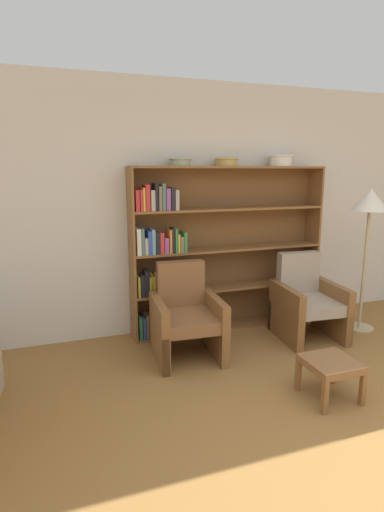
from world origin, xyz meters
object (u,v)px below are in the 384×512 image
armchair_leather (186,317)px  floor_lamp (370,208)px  footstool (331,367)px  bowl_terracotta (226,161)px  bowl_brass (180,161)px  armchair_cushioned (307,302)px  bowl_stoneware (281,160)px  bookshelf (210,251)px

armchair_leather → floor_lamp: size_ratio=0.56×
floor_lamp → footstool: bearing=-139.3°
floor_lamp → footstool: 2.03m
bowl_terracotta → footstool: (0.20, -1.66, -1.63)m
footstool → armchair_leather: bearing=127.1°
bowl_brass → floor_lamp: bowl_brass is taller
bowl_brass → armchair_cushioned: bowl_brass is taller
armchair_leather → floor_lamp: (2.12, -0.02, 1.01)m
bowl_terracotta → armchair_leather: (-0.65, -0.54, -1.51)m
bowl_stoneware → floor_lamp: size_ratio=0.17×
bookshelf → footstool: bearing=-77.3°
armchair_leather → footstool: size_ratio=2.32×
footstool → bookshelf: bearing=102.7°
armchair_cushioned → floor_lamp: floor_lamp is taller
bowl_brass → footstool: size_ratio=0.63×
bowl_brass → bowl_terracotta: bearing=-0.0°
bowl_brass → bowl_terracotta: (0.52, -0.00, 0.00)m
bowl_brass → floor_lamp: bearing=-15.7°
bowl_terracotta → armchair_leather: bearing=-140.0°
bowl_terracotta → floor_lamp: 1.66m
armchair_cushioned → footstool: 1.25m
floor_lamp → bowl_stoneware: bearing=145.2°
bookshelf → bowl_terracotta: (0.18, -0.02, 0.98)m
bookshelf → bowl_terracotta: 1.00m
bowl_brass → armchair_leather: bowl_brass is taller
bowl_brass → armchair_leather: (-0.12, -0.54, -1.51)m
armchair_cushioned → footstool: armchair_cushioned is taller
bowl_terracotta → floor_lamp: (1.48, -0.56, -0.50)m
bowl_brass → bowl_stoneware: (1.19, 0.00, 0.02)m
bowl_brass → bowl_stoneware: bowl_stoneware is taller
bowl_brass → bookshelf: bearing=3.3°
bowl_brass → armchair_cushioned: (1.28, -0.54, -1.51)m
bookshelf → bowl_terracotta: bearing=-6.4°
armchair_leather → footstool: (0.85, -1.12, -0.12)m
armchair_leather → floor_lamp: floor_lamp is taller
bowl_brass → armchair_cushioned: bearing=-23.0°
bookshelf → footstool: bookshelf is taller
bowl_stoneware → footstool: (-0.47, -1.66, -1.65)m
bowl_terracotta → bowl_stoneware: bowl_stoneware is taller
bowl_stoneware → bookshelf: bearing=178.6°
bowl_brass → armchair_cushioned: size_ratio=0.27×
armchair_cushioned → bowl_brass: bearing=-18.4°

